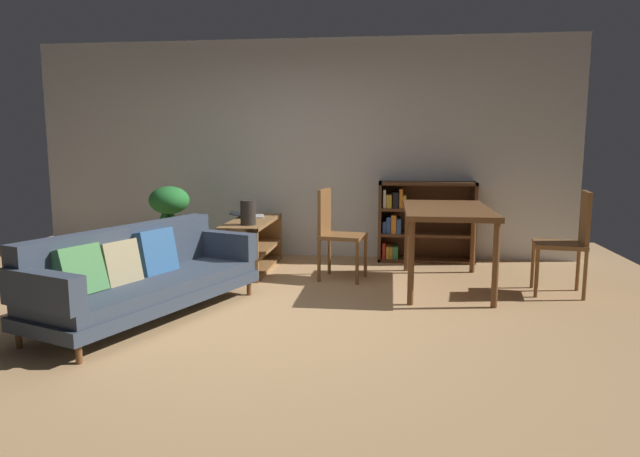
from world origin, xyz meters
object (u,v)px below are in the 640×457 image
object	(u,v)px
dining_chair_far	(569,238)
bookshelf	(420,221)
desk_speaker	(248,213)
media_console	(252,246)
potted_floor_plant	(170,214)
dining_table	(447,215)
open_laptop	(249,215)
dining_chair_near	(335,230)
fabric_couch	(140,275)

from	to	relation	value
dining_chair_far	bookshelf	size ratio (longest dim) A/B	0.85
desk_speaker	bookshelf	world-z (taller)	bookshelf
media_console	potted_floor_plant	world-z (taller)	potted_floor_plant
desk_speaker	dining_table	xyz separation A→B (m)	(2.05, -0.18, 0.03)
dining_table	desk_speaker	bearing A→B (deg)	175.04
desk_speaker	dining_chair_far	bearing A→B (deg)	-5.93
open_laptop	bookshelf	bearing A→B (deg)	13.54
media_console	dining_chair_near	world-z (taller)	dining_chair_near
fabric_couch	dining_table	size ratio (longest dim) A/B	1.49
dining_table	dining_chair_far	world-z (taller)	dining_chair_far
open_laptop	bookshelf	xyz separation A→B (m)	(2.01, 0.48, -0.10)
dining_table	dining_chair_near	size ratio (longest dim) A/B	1.56
desk_speaker	bookshelf	xyz separation A→B (m)	(1.86, 1.12, -0.21)
fabric_couch	bookshelf	bearing A→B (deg)	47.60
dining_chair_near	media_console	bearing A→B (deg)	161.03
potted_floor_plant	media_console	bearing A→B (deg)	-8.78
desk_speaker	dining_chair_far	size ratio (longest dim) A/B	0.26
fabric_couch	potted_floor_plant	bearing A→B (deg)	105.09
fabric_couch	bookshelf	xyz separation A→B (m)	(2.40, 2.63, 0.13)
dining_chair_near	bookshelf	world-z (taller)	bookshelf
open_laptop	dining_table	world-z (taller)	dining_table
fabric_couch	potted_floor_plant	distance (m)	2.13
fabric_couch	desk_speaker	size ratio (longest dim) A/B	8.46
desk_speaker	potted_floor_plant	world-z (taller)	potted_floor_plant
desk_speaker	fabric_couch	bearing A→B (deg)	-109.61
dining_chair_near	dining_chair_far	world-z (taller)	dining_chair_far
dining_chair_near	bookshelf	distance (m)	1.43
dining_chair_near	fabric_couch	bearing A→B (deg)	-133.54
fabric_couch	dining_chair_near	bearing A→B (deg)	46.46
fabric_couch	desk_speaker	bearing A→B (deg)	70.39
desk_speaker	dining_chair_near	xyz separation A→B (m)	(0.93, 0.04, -0.17)
desk_speaker	dining_chair_near	bearing A→B (deg)	2.39
fabric_couch	bookshelf	size ratio (longest dim) A/B	1.91
potted_floor_plant	dining_chair_far	distance (m)	4.35
potted_floor_plant	bookshelf	size ratio (longest dim) A/B	0.80
bookshelf	desk_speaker	bearing A→B (deg)	-148.93
open_laptop	desk_speaker	distance (m)	0.66
open_laptop	bookshelf	distance (m)	2.07
open_laptop	dining_chair_far	bearing A→B (deg)	-16.18
bookshelf	dining_chair_far	bearing A→B (deg)	-47.77
open_laptop	dining_chair_far	distance (m)	3.47
media_console	bookshelf	xyz separation A→B (m)	(1.92, 0.74, 0.21)
dining_chair_near	potted_floor_plant	bearing A→B (deg)	166.11
fabric_couch	desk_speaker	distance (m)	1.63
dining_chair_far	fabric_couch	bearing A→B (deg)	-162.46
open_laptop	desk_speaker	bearing A→B (deg)	-76.49
desk_speaker	dining_table	size ratio (longest dim) A/B	0.18
media_console	dining_table	distance (m)	2.23
dining_table	bookshelf	size ratio (longest dim) A/B	1.28
dining_table	dining_chair_near	world-z (taller)	dining_chair_near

